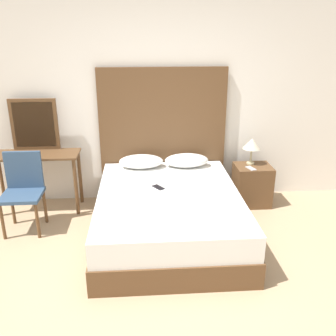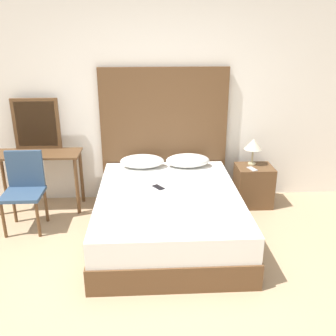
% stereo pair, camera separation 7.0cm
% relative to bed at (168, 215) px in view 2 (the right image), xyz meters
% --- Properties ---
extents(ground_plane, '(16.00, 16.00, 0.00)m').
position_rel_bed_xyz_m(ground_plane, '(-0.08, -1.26, -0.26)').
color(ground_plane, tan).
extents(wall_back, '(10.00, 0.06, 2.70)m').
position_rel_bed_xyz_m(wall_back, '(-0.08, 1.10, 1.09)').
color(wall_back, white).
rests_on(wall_back, ground_plane).
extents(bed, '(1.55, 2.00, 0.52)m').
position_rel_bed_xyz_m(bed, '(0.00, 0.00, 0.00)').
color(bed, brown).
rests_on(bed, ground_plane).
extents(headboard, '(1.63, 0.05, 1.75)m').
position_rel_bed_xyz_m(headboard, '(0.00, 1.03, 0.61)').
color(headboard, brown).
rests_on(headboard, ground_plane).
extents(pillow_left, '(0.56, 0.30, 0.17)m').
position_rel_bed_xyz_m(pillow_left, '(-0.29, 0.80, 0.35)').
color(pillow_left, white).
rests_on(pillow_left, bed).
extents(pillow_right, '(0.56, 0.30, 0.17)m').
position_rel_bed_xyz_m(pillow_right, '(0.29, 0.80, 0.35)').
color(pillow_right, white).
rests_on(pillow_right, bed).
extents(phone_on_bed, '(0.14, 0.16, 0.01)m').
position_rel_bed_xyz_m(phone_on_bed, '(-0.11, 0.15, 0.27)').
color(phone_on_bed, black).
rests_on(phone_on_bed, bed).
extents(nightstand, '(0.46, 0.39, 0.53)m').
position_rel_bed_xyz_m(nightstand, '(1.15, 0.73, 0.01)').
color(nightstand, brown).
rests_on(nightstand, ground_plane).
extents(table_lamp, '(0.23, 0.23, 0.35)m').
position_rel_bed_xyz_m(table_lamp, '(1.13, 0.81, 0.54)').
color(table_lamp, tan).
rests_on(table_lamp, nightstand).
extents(phone_on_nightstand, '(0.11, 0.16, 0.01)m').
position_rel_bed_xyz_m(phone_on_nightstand, '(1.09, 0.64, 0.28)').
color(phone_on_nightstand, '#B7B7BC').
rests_on(phone_on_nightstand, nightstand).
extents(vanity_desk, '(1.08, 0.42, 0.75)m').
position_rel_bed_xyz_m(vanity_desk, '(-1.60, 0.78, 0.35)').
color(vanity_desk, brown).
rests_on(vanity_desk, ground_plane).
extents(vanity_mirror, '(0.57, 0.03, 0.64)m').
position_rel_bed_xyz_m(vanity_mirror, '(-1.60, 0.96, 0.81)').
color(vanity_mirror, brown).
rests_on(vanity_mirror, vanity_desk).
extents(chair, '(0.43, 0.41, 0.90)m').
position_rel_bed_xyz_m(chair, '(-1.63, 0.32, 0.25)').
color(chair, '#334C6B').
rests_on(chair, ground_plane).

